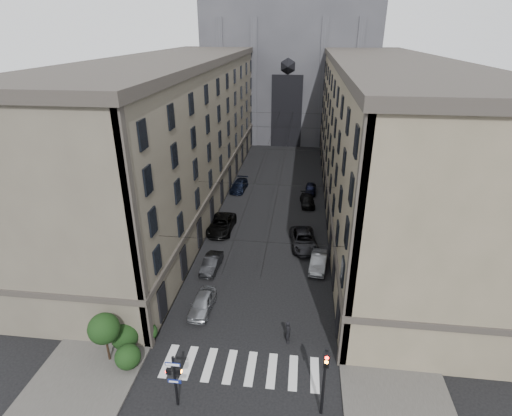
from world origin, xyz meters
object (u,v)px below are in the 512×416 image
at_px(car_left_far, 239,186).
at_px(pedestrian, 288,332).
at_px(traffic_light_right, 325,375).
at_px(car_left_midnear, 211,263).
at_px(pedestrian_signal_left, 175,378).
at_px(car_right_far, 311,189).
at_px(car_left_near, 202,303).
at_px(gothic_tower, 291,50).
at_px(car_left_midfar, 221,224).
at_px(car_right_midfar, 307,201).
at_px(car_right_midnear, 304,240).
at_px(car_right_near, 319,262).

xyz_separation_m(car_left_far, pedestrian, (8.77, -30.77, 0.23)).
height_order(traffic_light_right, car_left_midnear, traffic_light_right).
bearing_deg(pedestrian_signal_left, car_right_far, 77.15).
bearing_deg(car_left_near, car_right_far, 73.85).
xyz_separation_m(pedestrian_signal_left, car_right_far, (8.54, 37.40, -1.66)).
height_order(gothic_tower, car_left_midfar, gothic_tower).
bearing_deg(car_right_midfar, traffic_light_right, -94.10).
height_order(car_left_near, car_right_far, car_left_near).
distance_m(pedestrian_signal_left, car_left_midnear, 15.84).
bearing_deg(car_left_near, car_left_far, 94.83).
bearing_deg(pedestrian_signal_left, car_left_midfar, 94.77).
distance_m(gothic_tower, car_left_near, 66.44).
distance_m(car_left_midfar, car_right_midnear, 10.07).
bearing_deg(car_left_midnear, car_left_midfar, 97.76).
height_order(traffic_light_right, car_left_far, traffic_light_right).
relative_size(pedestrian_signal_left, car_right_near, 0.91).
distance_m(traffic_light_right, car_right_far, 37.08).
distance_m(car_left_near, car_left_midnear, 6.34).
xyz_separation_m(car_left_midnear, car_right_midfar, (9.39, 17.23, -0.04)).
bearing_deg(car_left_midfar, car_left_far, 91.46).
bearing_deg(car_right_far, pedestrian_signal_left, -100.07).
distance_m(pedestrian_signal_left, car_left_near, 9.54).
relative_size(car_left_midfar, car_right_far, 1.53).
bearing_deg(gothic_tower, car_left_midnear, -94.79).
height_order(car_right_near, pedestrian, pedestrian).
height_order(pedestrian_signal_left, car_left_midfar, pedestrian_signal_left).
bearing_deg(car_left_near, pedestrian, -19.18).
bearing_deg(traffic_light_right, car_right_near, 89.51).
bearing_deg(car_right_midfar, car_right_far, 78.12).
bearing_deg(car_right_near, car_left_midfar, 155.72).
xyz_separation_m(car_left_near, car_right_far, (9.22, 28.02, -0.07)).
relative_size(pedestrian_signal_left, car_left_midfar, 0.67).
bearing_deg(car_left_far, car_left_midnear, -83.58).
height_order(pedestrian_signal_left, car_right_midnear, pedestrian_signal_left).
distance_m(car_right_near, car_right_far, 20.20).
bearing_deg(car_left_midnear, car_right_midfar, 64.48).
xyz_separation_m(car_left_midnear, car_left_midfar, (-0.68, 8.36, 0.14)).
xyz_separation_m(traffic_light_right, car_left_far, (-11.15, 36.85, -2.57)).
relative_size(pedestrian_signal_left, car_right_midfar, 0.90).
distance_m(gothic_tower, car_right_far, 40.23).
bearing_deg(car_right_near, gothic_tower, 102.80).
relative_size(car_right_near, pedestrian, 2.30).
bearing_deg(pedestrian, car_right_midfar, 0.86).
relative_size(car_left_near, car_right_midfar, 0.97).
xyz_separation_m(gothic_tower, car_right_far, (5.02, -36.05, -17.14)).
xyz_separation_m(car_right_midnear, pedestrian, (-0.98, -14.93, 0.14)).
relative_size(car_left_midnear, pedestrian, 2.18).
height_order(car_right_midnear, car_right_midfar, car_right_midnear).
bearing_deg(pedestrian, pedestrian_signal_left, 137.72).
distance_m(pedestrian_signal_left, traffic_light_right, 9.18).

